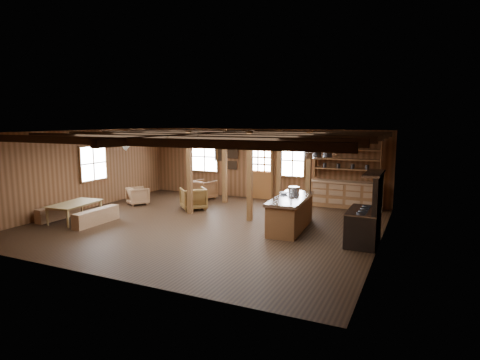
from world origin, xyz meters
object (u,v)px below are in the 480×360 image
Objects in this scene: commercial_range at (366,221)px; armchair_b at (204,190)px; kitchen_island at (290,213)px; dining_table at (76,212)px; armchair_a at (193,198)px; armchair_c at (138,196)px.

commercial_range is 2.19× the size of armchair_b.
kitchen_island reaches higher than dining_table.
kitchen_island is 2.25m from commercial_range.
kitchen_island is at bearing 120.95° from armchair_a.
commercial_range reaches higher than armchair_c.
commercial_range reaches higher than dining_table.
kitchen_island is 3.01× the size of armchair_b.
armchair_a is (-3.93, 1.05, -0.09)m from kitchen_island.
armchair_c reaches higher than dining_table.
armchair_a is at bearing 165.18° from commercial_range.
kitchen_island is 6.32m from armchair_c.
dining_table is at bearing 85.07° from armchair_b.
kitchen_island is 4.06m from armchair_a.
dining_table is at bearing -166.59° from kitchen_island.
kitchen_island reaches higher than armchair_b.
armchair_b is 2.59m from armchair_c.
dining_table is 2.30× the size of armchair_c.
commercial_range is (2.17, -0.56, 0.13)m from kitchen_island.
commercial_range is at bearing -18.15° from kitchen_island.
armchair_b is (-4.53, 2.82, -0.09)m from kitchen_island.
armchair_a is 1.19× the size of armchair_c.
commercial_range is 8.56m from armchair_c.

